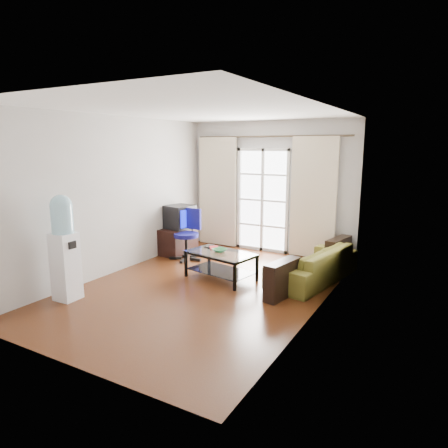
# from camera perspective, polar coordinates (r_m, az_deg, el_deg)

# --- Properties ---
(floor) EXTENTS (5.20, 5.20, 0.00)m
(floor) POSITION_cam_1_polar(r_m,az_deg,el_deg) (6.38, -2.83, -9.03)
(floor) COLOR #562C14
(floor) RESTS_ON ground
(ceiling) EXTENTS (5.20, 5.20, 0.00)m
(ceiling) POSITION_cam_1_polar(r_m,az_deg,el_deg) (6.01, -3.09, 15.89)
(ceiling) COLOR white
(ceiling) RESTS_ON wall_back
(wall_back) EXTENTS (3.60, 0.02, 2.70)m
(wall_back) POSITION_cam_1_polar(r_m,az_deg,el_deg) (8.35, 6.67, 5.22)
(wall_back) COLOR #BAB6B1
(wall_back) RESTS_ON floor
(wall_front) EXTENTS (3.60, 0.02, 2.70)m
(wall_front) POSITION_cam_1_polar(r_m,az_deg,el_deg) (4.13, -22.62, -1.60)
(wall_front) COLOR #BAB6B1
(wall_front) RESTS_ON floor
(wall_left) EXTENTS (0.02, 5.20, 2.70)m
(wall_left) POSITION_cam_1_polar(r_m,az_deg,el_deg) (7.17, -15.23, 3.94)
(wall_left) COLOR #BAB6B1
(wall_left) RESTS_ON floor
(wall_right) EXTENTS (0.02, 5.20, 2.70)m
(wall_right) POSITION_cam_1_polar(r_m,az_deg,el_deg) (5.32, 13.66, 1.63)
(wall_right) COLOR #BAB6B1
(wall_right) RESTS_ON floor
(french_door) EXTENTS (1.16, 0.06, 2.15)m
(french_door) POSITION_cam_1_polar(r_m,az_deg,el_deg) (8.39, 5.53, 3.38)
(french_door) COLOR white
(french_door) RESTS_ON wall_back
(curtain_rod) EXTENTS (3.30, 0.04, 0.04)m
(curtain_rod) POSITION_cam_1_polar(r_m,az_deg,el_deg) (8.21, 6.56, 12.33)
(curtain_rod) COLOR #4C3F2D
(curtain_rod) RESTS_ON wall_back
(curtain_left) EXTENTS (0.90, 0.07, 2.35)m
(curtain_left) POSITION_cam_1_polar(r_m,az_deg,el_deg) (8.79, -0.91, 4.61)
(curtain_left) COLOR beige
(curtain_left) RESTS_ON curtain_rod
(curtain_right) EXTENTS (0.90, 0.07, 2.35)m
(curtain_right) POSITION_cam_1_polar(r_m,az_deg,el_deg) (7.93, 12.65, 3.63)
(curtain_right) COLOR beige
(curtain_right) RESTS_ON curtain_rod
(radiator) EXTENTS (0.64, 0.12, 0.64)m
(radiator) POSITION_cam_1_polar(r_m,az_deg,el_deg) (8.15, 11.42, -2.35)
(radiator) COLOR gray
(radiator) RESTS_ON floor
(sofa) EXTENTS (2.17, 1.43, 0.56)m
(sofa) POSITION_cam_1_polar(r_m,az_deg,el_deg) (6.78, 12.64, -5.61)
(sofa) COLOR olive
(sofa) RESTS_ON floor
(coffee_table) EXTENTS (1.23, 0.84, 0.46)m
(coffee_table) POSITION_cam_1_polar(r_m,az_deg,el_deg) (6.68, -0.46, -5.43)
(coffee_table) COLOR silver
(coffee_table) RESTS_ON floor
(bowl) EXTENTS (0.38, 0.38, 0.06)m
(bowl) POSITION_cam_1_polar(r_m,az_deg,el_deg) (6.65, -0.64, -3.79)
(bowl) COLOR #2F8145
(bowl) RESTS_ON coffee_table
(book) EXTENTS (0.35, 0.35, 0.02)m
(book) POSITION_cam_1_polar(r_m,az_deg,el_deg) (6.90, -2.06, -3.41)
(book) COLOR maroon
(book) RESTS_ON coffee_table
(remote) EXTENTS (0.15, 0.06, 0.02)m
(remote) POSITION_cam_1_polar(r_m,az_deg,el_deg) (6.94, -2.35, -3.35)
(remote) COLOR black
(remote) RESTS_ON coffee_table
(tv_stand) EXTENTS (0.55, 0.77, 0.53)m
(tv_stand) POSITION_cam_1_polar(r_m,az_deg,el_deg) (8.26, -6.56, -2.47)
(tv_stand) COLOR black
(tv_stand) RESTS_ON floor
(crt_tv) EXTENTS (0.59, 0.60, 0.48)m
(crt_tv) POSITION_cam_1_polar(r_m,az_deg,el_deg) (8.20, -6.40, 1.04)
(crt_tv) COLOR black
(crt_tv) RESTS_ON tv_stand
(task_chair) EXTENTS (0.69, 0.69, 0.99)m
(task_chair) POSITION_cam_1_polar(r_m,az_deg,el_deg) (7.87, -5.26, -2.94)
(task_chair) COLOR black
(task_chair) RESTS_ON floor
(water_cooler) EXTENTS (0.34, 0.32, 1.53)m
(water_cooler) POSITION_cam_1_polar(r_m,az_deg,el_deg) (6.12, -21.86, -2.89)
(water_cooler) COLOR white
(water_cooler) RESTS_ON floor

